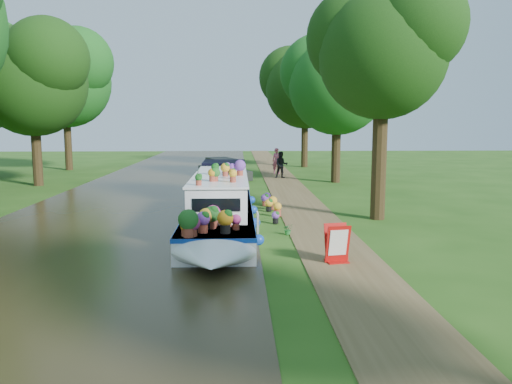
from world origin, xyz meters
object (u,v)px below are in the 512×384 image
object	(u,v)px
sandwich_board	(337,245)
pedestrian_dark	(281,165)
plant_boat	(221,203)
pedestrian_pink	(277,161)
second_boat	(224,170)

from	to	relation	value
sandwich_board	pedestrian_dark	xyz separation A→B (m)	(0.28, 20.36, 0.43)
plant_boat	pedestrian_dark	distance (m)	15.93
plant_boat	sandwich_board	size ratio (longest dim) A/B	13.26
plant_boat	pedestrian_pink	distance (m)	18.64
plant_boat	pedestrian_pink	world-z (taller)	plant_boat
second_boat	pedestrian_dark	xyz separation A→B (m)	(3.89, -0.60, 0.39)
second_boat	plant_boat	bearing A→B (deg)	-109.47
pedestrian_pink	plant_boat	bearing A→B (deg)	-101.90
plant_boat	second_boat	size ratio (longest dim) A/B	1.90
pedestrian_pink	second_boat	bearing A→B (deg)	-151.46
pedestrian_pink	pedestrian_dark	world-z (taller)	pedestrian_pink
plant_boat	second_boat	world-z (taller)	plant_boat
sandwich_board	pedestrian_pink	xyz separation A→B (m)	(0.19, 23.14, 0.48)
plant_boat	sandwich_board	xyz separation A→B (m)	(3.26, -4.83, -0.36)
second_boat	pedestrian_dark	distance (m)	3.96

